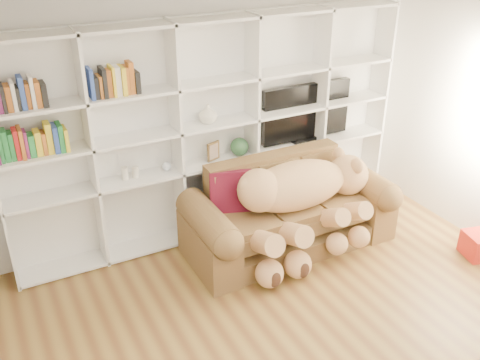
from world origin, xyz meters
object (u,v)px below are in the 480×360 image
gift_box (480,245)px  tv (306,113)px  sofa (288,215)px  teddy_bear (302,197)px

gift_box → tv: (-1.06, 1.84, 1.07)m
sofa → tv: tv is taller
teddy_bear → sofa: bearing=98.5°
sofa → gift_box: 2.07m
gift_box → tv: bearing=119.9°
gift_box → teddy_bear: bearing=149.8°
sofa → teddy_bear: size_ratio=1.31×
teddy_bear → gift_box: 1.99m
teddy_bear → gift_box: (1.66, -0.97, -0.53)m
gift_box → sofa: bearing=145.8°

